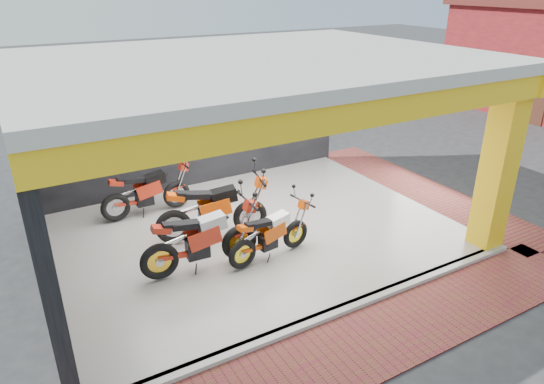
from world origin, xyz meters
The scene contains 15 objects.
ground centered at (0.00, 0.00, 0.00)m, with size 80.00×80.00×0.00m, color #2D2D30.
showroom_floor centered at (0.00, 2.00, 0.05)m, with size 8.00×6.00×0.10m, color beige.
showroom_ceiling centered at (0.00, 2.00, 3.60)m, with size 8.40×6.40×0.20m, color beige.
back_wall centered at (0.00, 5.10, 1.75)m, with size 8.20×0.20×3.50m, color black.
left_wall centered at (-4.10, 2.00, 1.75)m, with size 0.20×6.20×3.50m, color black.
corner_column centered at (3.75, -0.75, 1.75)m, with size 0.50×0.50×3.50m, color yellow.
header_beam_front centered at (0.00, -1.00, 3.30)m, with size 8.40×0.30×0.40m, color yellow.
header_beam_right centered at (4.00, 2.00, 3.30)m, with size 0.30×6.40×0.40m, color yellow.
floor_kerb centered at (0.00, -1.02, 0.05)m, with size 8.00×0.20×0.10m, color beige.
paver_front centered at (0.00, -1.80, 0.01)m, with size 9.00×1.40×0.03m, color maroon.
paver_right centered at (4.80, 2.00, 0.01)m, with size 1.40×7.00×0.03m, color maroon.
moto_hero centered at (0.35, 0.97, 0.69)m, with size 1.92×0.71×1.17m, color #D54608, non-canonical shape.
moto_row_a centered at (-0.79, 1.12, 0.81)m, with size 2.31×0.86×1.41m, color #B12412, non-canonical shape.
moto_row_b centered at (-0.13, 1.95, 0.83)m, with size 2.40×0.89×1.47m, color #F14F0A, non-canonical shape.
moto_row_d centered at (-1.03, 3.87, 0.75)m, with size 2.13×0.79×1.30m, color #B32613, non-canonical shape.
Camera 1 is at (-4.20, -6.00, 4.95)m, focal length 32.00 mm.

